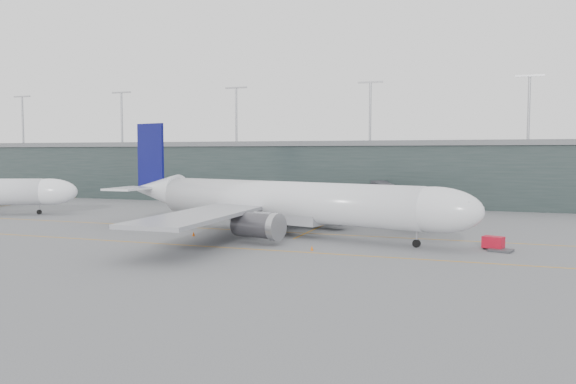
% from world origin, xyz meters
% --- Properties ---
extents(ground, '(320.00, 320.00, 0.00)m').
position_xyz_m(ground, '(0.00, 0.00, 0.00)').
color(ground, '#56565B').
rests_on(ground, ground).
extents(taxiline_a, '(160.00, 0.25, 0.02)m').
position_xyz_m(taxiline_a, '(0.00, -4.00, 0.01)').
color(taxiline_a, '#C37E12').
rests_on(taxiline_a, ground).
extents(taxiline_b, '(160.00, 0.25, 0.02)m').
position_xyz_m(taxiline_b, '(0.00, -20.00, 0.01)').
color(taxiline_b, '#C37E12').
rests_on(taxiline_b, ground).
extents(taxiline_lead_main, '(0.25, 60.00, 0.02)m').
position_xyz_m(taxiline_lead_main, '(5.00, 20.00, 0.01)').
color(taxiline_lead_main, '#C37E12').
rests_on(taxiline_lead_main, ground).
extents(taxiline_lead_adj, '(0.25, 60.00, 0.02)m').
position_xyz_m(taxiline_lead_adj, '(-75.00, 20.00, 0.01)').
color(taxiline_lead_adj, '#C37E12').
rests_on(taxiline_lead_adj, ground).
extents(terminal, '(240.00, 36.00, 29.00)m').
position_xyz_m(terminal, '(-0.00, 58.00, 7.62)').
color(terminal, '#1F2A29').
rests_on(terminal, ground).
extents(main_aircraft, '(62.04, 57.12, 17.64)m').
position_xyz_m(main_aircraft, '(1.66, -6.14, 4.95)').
color(main_aircraft, silver).
rests_on(main_aircraft, ground).
extents(jet_bridge, '(14.62, 43.32, 6.17)m').
position_xyz_m(jet_bridge, '(15.78, 22.67, 4.62)').
color(jet_bridge, '#2D2D33').
rests_on(jet_bridge, ground).
extents(gse_cart, '(2.91, 2.38, 1.71)m').
position_xyz_m(gse_cart, '(32.06, -10.25, 0.95)').
color(gse_cart, '#B30C21').
rests_on(gse_cart, ground).
extents(baggage_dolly, '(3.28, 2.90, 0.28)m').
position_xyz_m(baggage_dolly, '(32.96, -11.40, 0.17)').
color(baggage_dolly, '#35353A').
rests_on(baggage_dolly, ground).
extents(uld_a, '(2.20, 1.97, 1.65)m').
position_xyz_m(uld_a, '(-3.92, 9.08, 0.87)').
color(uld_a, '#3B3A3F').
rests_on(uld_a, ground).
extents(uld_b, '(2.19, 1.96, 1.66)m').
position_xyz_m(uld_b, '(-2.95, 10.81, 0.87)').
color(uld_b, '#3B3A3F').
rests_on(uld_b, ground).
extents(uld_c, '(2.63, 2.39, 1.96)m').
position_xyz_m(uld_c, '(1.10, 9.96, 1.03)').
color(uld_c, '#3B3A3F').
rests_on(uld_c, ground).
extents(cone_nose, '(0.44, 0.44, 0.70)m').
position_xyz_m(cone_nose, '(31.67, -6.80, 0.35)').
color(cone_nose, orange).
rests_on(cone_nose, ground).
extents(cone_wing_stbd, '(0.40, 0.40, 0.64)m').
position_xyz_m(cone_wing_stbd, '(10.25, -18.44, 0.32)').
color(cone_wing_stbd, '#CA580B').
rests_on(cone_wing_stbd, ground).
extents(cone_wing_port, '(0.39, 0.39, 0.63)m').
position_xyz_m(cone_wing_port, '(10.52, 12.38, 0.31)').
color(cone_wing_port, '#ED3F0D').
rests_on(cone_wing_port, ground).
extents(cone_tail, '(0.44, 0.44, 0.70)m').
position_xyz_m(cone_tail, '(-9.95, -12.33, 0.35)').
color(cone_tail, orange).
rests_on(cone_tail, ground).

